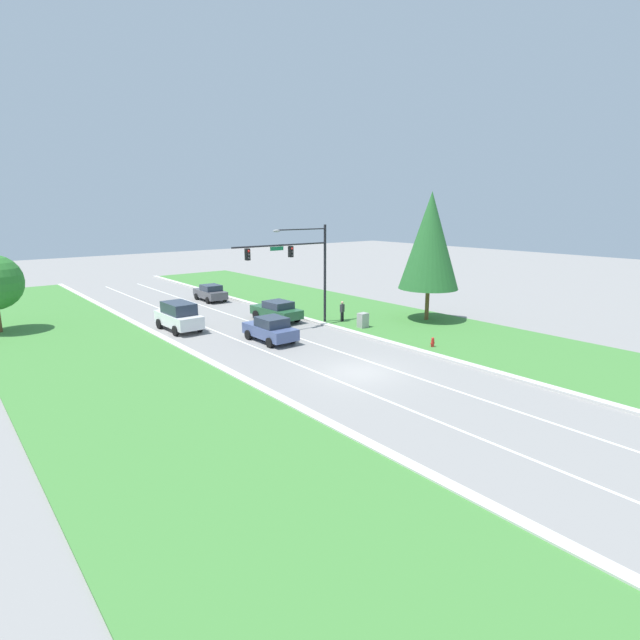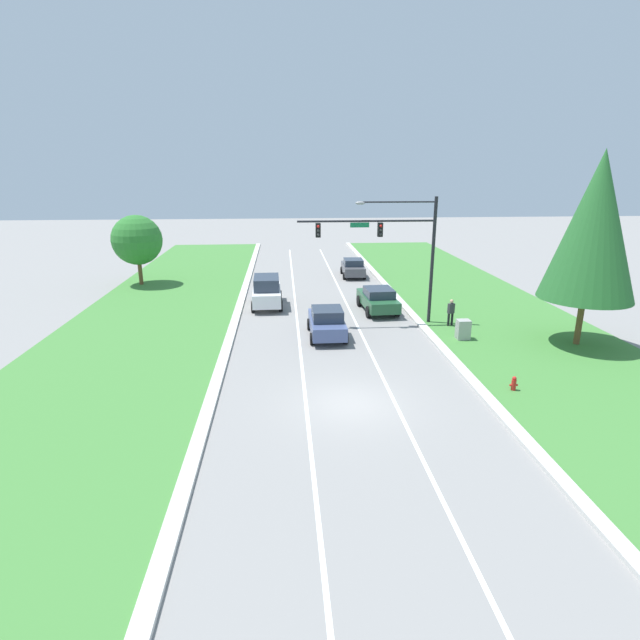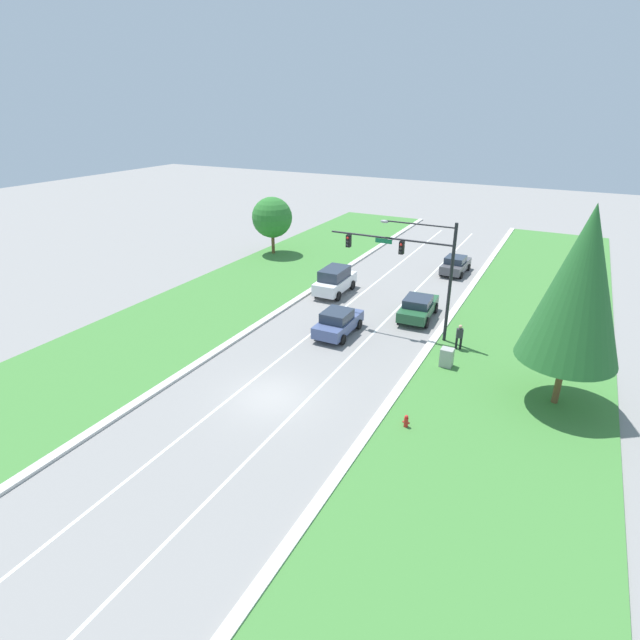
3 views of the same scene
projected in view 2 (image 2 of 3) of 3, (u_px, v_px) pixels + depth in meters
ground_plane at (351, 404)px, 20.08m from camera, size 160.00×160.00×0.00m
curb_strip_right at (487, 398)px, 20.46m from camera, size 0.50×90.00×0.15m
curb_strip_left at (209, 407)px, 19.65m from camera, size 0.50×90.00×0.15m
grass_verge_right at (609, 394)px, 20.85m from camera, size 10.00×90.00×0.08m
grass_verge_left at (71, 412)px, 19.29m from camera, size 10.00×90.00×0.08m
lane_stripe_inner_left at (306, 405)px, 19.95m from camera, size 0.14×81.00×0.01m
lane_stripe_inner_right at (395, 402)px, 20.21m from camera, size 0.14×81.00×0.01m
traffic_signal_mast at (394, 241)px, 29.02m from camera, size 8.10×0.41×7.58m
graphite_sedan at (353, 268)px, 43.79m from camera, size 2.07×4.24×1.58m
slate_blue_sedan at (327, 322)px, 27.92m from camera, size 2.06×4.26×1.70m
white_suv at (267, 291)px, 34.10m from camera, size 2.14×4.64×2.10m
forest_sedan at (378, 299)px, 32.94m from camera, size 2.33×4.68×1.62m
utility_cabinet at (463, 330)px, 27.41m from camera, size 0.70×0.60×1.17m
pedestrian at (451, 312)px, 29.68m from camera, size 0.43×0.34×1.69m
fire_hydrant at (514, 384)px, 21.08m from camera, size 0.34×0.20×0.70m
conifer_near_right_tree at (594, 226)px, 24.99m from camera, size 4.66×4.66×10.05m
oak_near_left_tree at (137, 240)px, 39.64m from camera, size 3.94×3.94×5.65m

